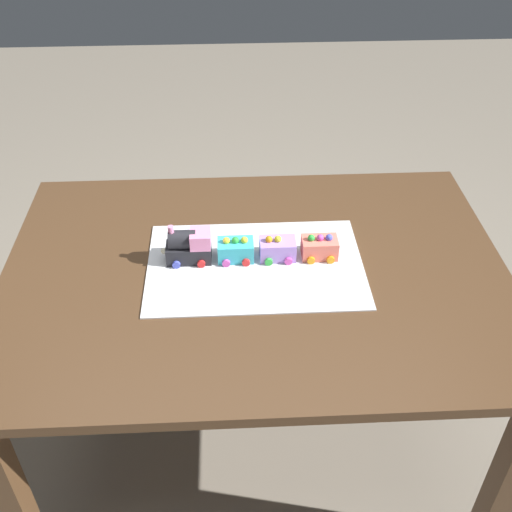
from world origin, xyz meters
The scene contains 7 objects.
ground_plane centered at (0.00, 0.00, 0.00)m, with size 8.00×8.00×0.00m, color gray.
dining_table centered at (0.00, 0.00, 0.63)m, with size 1.40×1.00×0.74m.
cake_board centered at (0.00, 0.02, 0.74)m, with size 0.60×0.40×0.00m, color silver.
cake_locomotive centered at (-0.18, 0.05, 0.79)m, with size 0.14×0.08×0.12m.
cake_car_gondola_turquoise centered at (-0.05, 0.05, 0.77)m, with size 0.10×0.08×0.07m.
cake_car_caboose_lavender centered at (0.06, 0.05, 0.77)m, with size 0.10×0.08×0.07m.
cake_car_flatbed_coral centered at (0.18, 0.05, 0.77)m, with size 0.10×0.08×0.07m.
Camera 1 is at (-0.06, -1.30, 1.81)m, focal length 42.70 mm.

